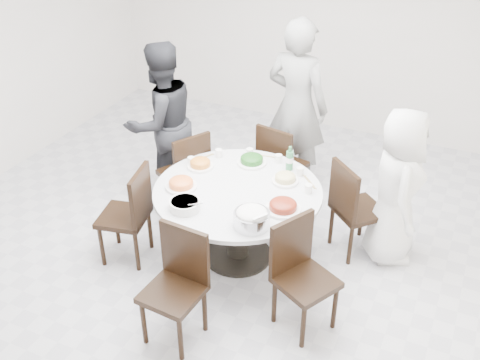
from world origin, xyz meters
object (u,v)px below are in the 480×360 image
at_px(chair_ne, 359,208).
at_px(chair_sw, 123,215).
at_px(chair_nw, 183,172).
at_px(chair_se, 306,280).
at_px(rice_bowl, 252,219).
at_px(chair_s, 172,291).
at_px(soup_bowl, 185,205).
at_px(dining_table, 238,224).
at_px(chair_n, 283,164).
at_px(diner_right, 397,187).
at_px(diner_middle, 297,107).
at_px(diner_left, 161,123).
at_px(beverage_bottle, 290,158).

height_order(chair_ne, chair_sw, same).
xyz_separation_m(chair_nw, chair_se, (1.68, -1.03, 0.00)).
bearing_deg(rice_bowl, chair_se, -13.20).
height_order(chair_s, chair_se, same).
bearing_deg(soup_bowl, dining_table, 59.27).
relative_size(chair_n, diner_right, 0.64).
xyz_separation_m(dining_table, chair_nw, (-0.83, 0.47, 0.10)).
bearing_deg(diner_right, diner_middle, 36.07).
height_order(diner_right, diner_left, diner_left).
relative_size(chair_ne, soup_bowl, 3.65).
relative_size(chair_sw, chair_se, 1.00).
bearing_deg(diner_middle, chair_s, 96.74).
bearing_deg(soup_bowl, rice_bowl, 1.30).
xyz_separation_m(chair_ne, chair_sw, (-1.92, -1.00, 0.00)).
distance_m(chair_ne, diner_right, 0.41).
distance_m(chair_n, chair_s, 2.16).
bearing_deg(diner_left, chair_se, 84.36).
xyz_separation_m(rice_bowl, soup_bowl, (-0.60, -0.01, -0.02)).
xyz_separation_m(chair_nw, rice_bowl, (1.16, -0.91, 0.34)).
height_order(chair_se, rice_bowl, chair_se).
bearing_deg(diner_right, chair_se, 140.38).
bearing_deg(diner_middle, chair_n, 100.72).
height_order(chair_n, chair_sw, same).
distance_m(diner_middle, diner_left, 1.44).
xyz_separation_m(dining_table, diner_right, (1.27, 0.63, 0.37)).
distance_m(dining_table, chair_ne, 1.13).
bearing_deg(chair_ne, diner_middle, -0.05).
height_order(dining_table, diner_left, diner_left).
xyz_separation_m(chair_nw, chair_s, (0.81, -1.58, 0.00)).
relative_size(chair_sw, rice_bowl, 3.24).
height_order(chair_ne, beverage_bottle, beverage_bottle).
bearing_deg(chair_ne, diner_left, 39.71).
bearing_deg(chair_nw, chair_se, 86.73).
distance_m(chair_ne, chair_nw, 1.81).
height_order(chair_sw, soup_bowl, chair_sw).
bearing_deg(diner_right, diner_left, 68.22).
distance_m(chair_sw, beverage_bottle, 1.61).
bearing_deg(diner_left, soup_bowl, 64.73).
distance_m(diner_left, beverage_bottle, 1.50).
relative_size(chair_s, chair_se, 1.00).
height_order(dining_table, diner_right, diner_right).
relative_size(chair_nw, diner_left, 0.55).
distance_m(chair_ne, diner_left, 2.21).
bearing_deg(chair_sw, chair_se, 73.44).
distance_m(diner_left, rice_bowl, 1.91).
relative_size(chair_sw, soup_bowl, 3.65).
bearing_deg(diner_right, chair_ne, 80.59).
bearing_deg(rice_bowl, soup_bowl, -178.70).
bearing_deg(chair_nw, chair_n, 152.01).
bearing_deg(chair_nw, diner_right, 122.73).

